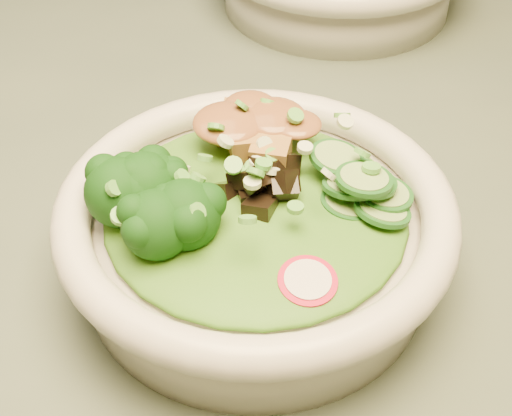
{
  "coord_description": "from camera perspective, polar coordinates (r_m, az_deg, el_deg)",
  "views": [
    {
      "loc": [
        -0.2,
        -0.41,
        1.08
      ],
      "look_at": [
        -0.19,
        -0.1,
        0.8
      ],
      "focal_mm": 50.0,
      "sensor_mm": 36.0,
      "label": 1
    }
  ],
  "objects": [
    {
      "name": "dining_table",
      "position": [
        0.64,
        16.78,
        -4.42
      ],
      "size": [
        1.2,
        0.8,
        0.75
      ],
      "color": "black",
      "rests_on": "ground"
    },
    {
      "name": "salad_bowl",
      "position": [
        0.43,
        0.0,
        -1.81
      ],
      "size": [
        0.24,
        0.24,
        0.06
      ],
      "rotation": [
        0.0,
        0.0,
        0.03
      ],
      "color": "silver",
      "rests_on": "dining_table"
    },
    {
      "name": "lettuce_bed",
      "position": [
        0.41,
        0.0,
        0.1
      ],
      "size": [
        0.18,
        0.18,
        0.02
      ],
      "primitive_type": "ellipsoid",
      "color": "#255F14",
      "rests_on": "salad_bowl"
    },
    {
      "name": "broccoli_florets",
      "position": [
        0.4,
        -7.7,
        0.74
      ],
      "size": [
        0.07,
        0.06,
        0.04
      ],
      "primitive_type": null,
      "rotation": [
        0.0,
        0.0,
        0.03
      ],
      "color": "black",
      "rests_on": "salad_bowl"
    },
    {
      "name": "radish_slices",
      "position": [
        0.37,
        1.39,
        -5.5
      ],
      "size": [
        0.1,
        0.04,
        0.02
      ],
      "primitive_type": null,
      "rotation": [
        0.0,
        0.0,
        0.03
      ],
      "color": "#B90E2C",
      "rests_on": "salad_bowl"
    },
    {
      "name": "cucumber_slices",
      "position": [
        0.42,
        7.84,
        1.57
      ],
      "size": [
        0.06,
        0.06,
        0.03
      ],
      "primitive_type": null,
      "rotation": [
        0.0,
        0.0,
        0.03
      ],
      "color": "#92B061",
      "rests_on": "salad_bowl"
    },
    {
      "name": "mushroom_heap",
      "position": [
        0.41,
        -0.16,
        2.26
      ],
      "size": [
        0.06,
        0.06,
        0.03
      ],
      "primitive_type": null,
      "rotation": [
        0.0,
        0.0,
        0.03
      ],
      "color": "black",
      "rests_on": "salad_bowl"
    },
    {
      "name": "tofu_cubes",
      "position": [
        0.45,
        -0.6,
        5.7
      ],
      "size": [
        0.08,
        0.05,
        0.03
      ],
      "primitive_type": null,
      "rotation": [
        0.0,
        0.0,
        0.03
      ],
      "color": "olive",
      "rests_on": "salad_bowl"
    },
    {
      "name": "peanut_sauce",
      "position": [
        0.44,
        -0.61,
        6.88
      ],
      "size": [
        0.06,
        0.05,
        0.01
      ],
      "primitive_type": "ellipsoid",
      "color": "brown",
      "rests_on": "tofu_cubes"
    },
    {
      "name": "scallion_garnish",
      "position": [
        0.4,
        0.0,
        2.25
      ],
      "size": [
        0.17,
        0.17,
        0.02
      ],
      "primitive_type": null,
      "color": "#59A83B",
      "rests_on": "salad_bowl"
    }
  ]
}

